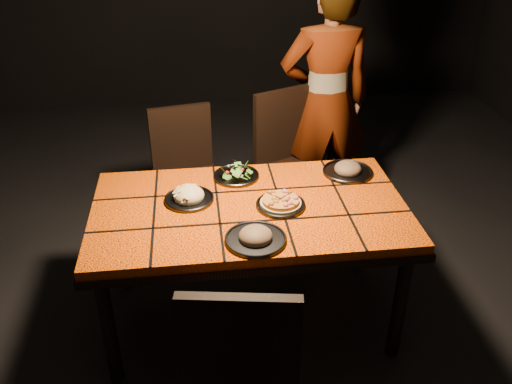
{
  "coord_description": "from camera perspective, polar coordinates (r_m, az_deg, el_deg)",
  "views": [
    {
      "loc": [
        -0.26,
        -2.34,
        2.2
      ],
      "look_at": [
        0.04,
        0.01,
        0.82
      ],
      "focal_mm": 38.0,
      "sensor_mm": 36.0,
      "label": 1
    }
  ],
  "objects": [
    {
      "name": "diner",
      "position": [
        3.76,
        7.31,
        9.32
      ],
      "size": [
        0.66,
        0.45,
        1.75
      ],
      "primitive_type": "imported",
      "rotation": [
        0.0,
        0.0,
        3.2
      ],
      "color": "brown",
      "rests_on": "ground"
    },
    {
      "name": "chair_far_left",
      "position": [
        3.66,
        -7.41,
        2.69
      ],
      "size": [
        0.49,
        0.49,
        0.91
      ],
      "rotation": [
        0.0,
        0.0,
        0.2
      ],
      "color": "black",
      "rests_on": "ground"
    },
    {
      "name": "plate_salad",
      "position": [
        3.02,
        -2.1,
        1.99
      ],
      "size": [
        0.26,
        0.26,
        0.07
      ],
      "color": "#3A3A3F",
      "rests_on": "dining_table"
    },
    {
      "name": "room_shell",
      "position": [
        2.45,
        -0.8,
        13.63
      ],
      "size": [
        6.04,
        7.04,
        3.08
      ],
      "color": "black",
      "rests_on": "ground"
    },
    {
      "name": "chair_far_right",
      "position": [
        3.67,
        3.83,
        3.9
      ],
      "size": [
        0.6,
        0.6,
        1.01
      ],
      "rotation": [
        0.0,
        0.0,
        0.41
      ],
      "color": "black",
      "rests_on": "ground"
    },
    {
      "name": "chair_near",
      "position": [
        2.23,
        -1.49,
        -17.19
      ],
      "size": [
        0.51,
        0.51,
        0.98
      ],
      "rotation": [
        0.0,
        0.0,
        2.98
      ],
      "color": "black",
      "rests_on": "ground"
    },
    {
      "name": "plate_pasta",
      "position": [
        2.82,
        -7.07,
        -0.49
      ],
      "size": [
        0.26,
        0.26,
        0.08
      ],
      "color": "#3A3A3F",
      "rests_on": "dining_table"
    },
    {
      "name": "plate_mushroom_b",
      "position": [
        3.1,
        9.64,
        2.39
      ],
      "size": [
        0.28,
        0.28,
        0.09
      ],
      "color": "#3A3A3F",
      "rests_on": "dining_table"
    },
    {
      "name": "dining_table",
      "position": [
        2.81,
        -0.68,
        -2.81
      ],
      "size": [
        1.62,
        0.92,
        0.75
      ],
      "color": "#FF5908",
      "rests_on": "ground"
    },
    {
      "name": "plate_mushroom_a",
      "position": [
        2.49,
        -0.04,
        -4.69
      ],
      "size": [
        0.29,
        0.29,
        0.09
      ],
      "color": "#3A3A3F",
      "rests_on": "dining_table"
    },
    {
      "name": "plate_pizza",
      "position": [
        2.75,
        2.61,
        -1.2
      ],
      "size": [
        0.3,
        0.3,
        0.04
      ],
      "color": "#3A3A3F",
      "rests_on": "dining_table"
    }
  ]
}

